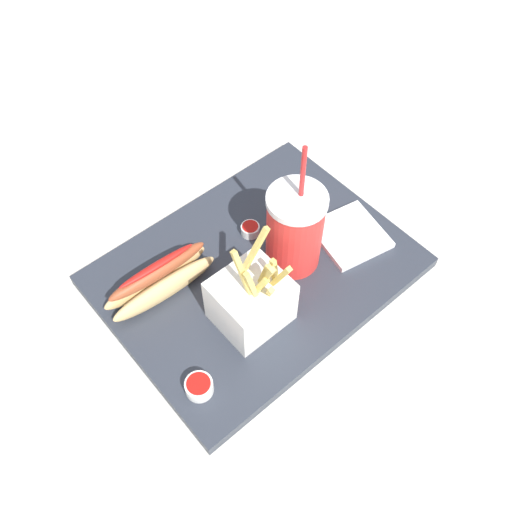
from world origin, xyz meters
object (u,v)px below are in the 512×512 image
at_px(hot_dog_1, 160,280).
at_px(napkin_stack, 350,235).
at_px(fries_basket, 251,300).
at_px(soda_cup, 295,229).
at_px(ketchup_cup_1, 250,229).
at_px(ketchup_cup_2, 199,386).

xyz_separation_m(hot_dog_1, napkin_stack, (0.28, -0.11, -0.02)).
relative_size(fries_basket, napkin_stack, 1.57).
relative_size(soda_cup, hot_dog_1, 1.32).
distance_m(ketchup_cup_1, napkin_stack, 0.16).
bearing_deg(fries_basket, napkin_stack, 2.27).
relative_size(ketchup_cup_2, napkin_stack, 0.37).
height_order(hot_dog_1, ketchup_cup_1, hot_dog_1).
height_order(soda_cup, ketchup_cup_1, soda_cup).
height_order(fries_basket, hot_dog_1, fries_basket).
bearing_deg(fries_basket, ketchup_cup_1, 50.20).
bearing_deg(ketchup_cup_2, hot_dog_1, 71.75).
distance_m(fries_basket, napkin_stack, 0.22).
xyz_separation_m(ketchup_cup_1, ketchup_cup_2, (-0.22, -0.16, 0.00)).
distance_m(soda_cup, fries_basket, 0.12).
relative_size(soda_cup, fries_basket, 1.42).
distance_m(fries_basket, ketchup_cup_1, 0.16).
xyz_separation_m(soda_cup, ketchup_cup_2, (-0.24, -0.08, -0.06)).
height_order(hot_dog_1, napkin_stack, hot_dog_1).
height_order(ketchup_cup_1, napkin_stack, ketchup_cup_1).
height_order(ketchup_cup_2, napkin_stack, ketchup_cup_2).
bearing_deg(napkin_stack, fries_basket, -177.73).
bearing_deg(napkin_stack, ketchup_cup_2, -171.79).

